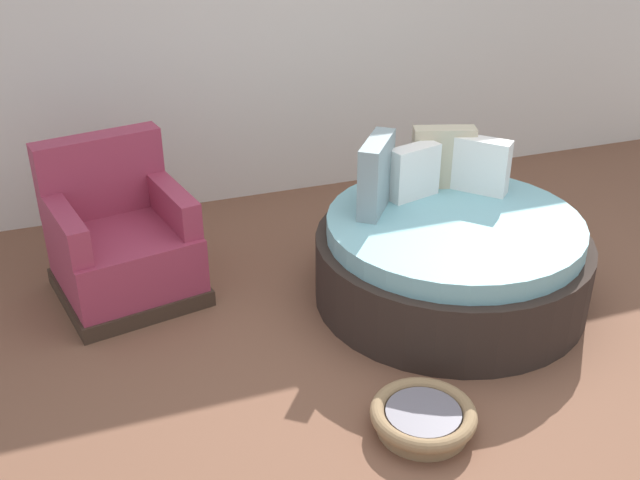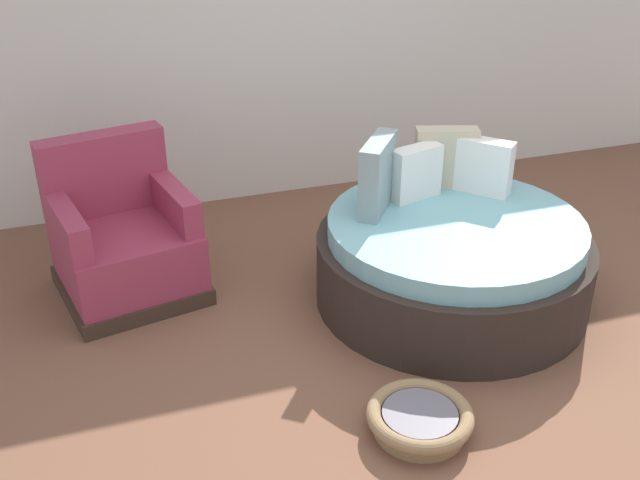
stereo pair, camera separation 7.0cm
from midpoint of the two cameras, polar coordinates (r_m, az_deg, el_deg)
ground_plane at (r=4.13m, az=10.10°, el=-9.85°), size 8.00×8.00×0.02m
back_wall at (r=5.77m, az=-1.05°, el=16.23°), size 8.00×0.12×2.64m
round_daybed at (r=4.60m, az=10.30°, el=-1.25°), size 1.63×1.63×0.97m
red_armchair at (r=4.74m, az=-14.21°, el=-0.12°), size 0.94×0.94×0.94m
pet_basket at (r=3.70m, az=8.08°, el=-13.21°), size 0.51×0.51×0.13m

